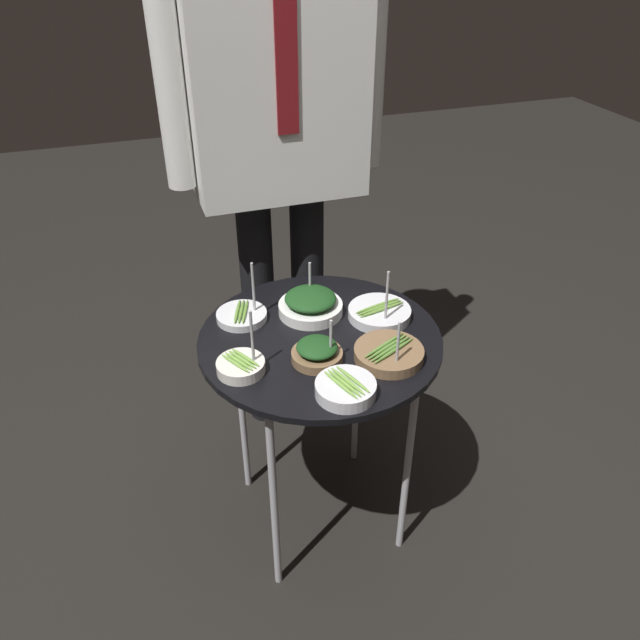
% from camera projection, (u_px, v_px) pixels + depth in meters
% --- Properties ---
extents(ground_plane, '(8.00, 8.00, 0.00)m').
position_uv_depth(ground_plane, '(320.00, 512.00, 1.97)').
color(ground_plane, black).
extents(serving_cart, '(0.62, 0.62, 0.68)m').
position_uv_depth(serving_cart, '(320.00, 353.00, 1.62)').
color(serving_cart, black).
rests_on(serving_cart, ground_plane).
extents(bowl_spinach_front_left, '(0.12, 0.12, 0.12)m').
position_uv_depth(bowl_spinach_front_left, '(317.00, 352.00, 1.49)').
color(bowl_spinach_front_left, brown).
rests_on(bowl_spinach_front_left, serving_cart).
extents(bowl_spinach_front_right, '(0.17, 0.17, 0.13)m').
position_uv_depth(bowl_spinach_front_right, '(310.00, 304.00, 1.66)').
color(bowl_spinach_front_right, white).
rests_on(bowl_spinach_front_right, serving_cart).
extents(bowl_asparagus_back_right, '(0.17, 0.17, 0.16)m').
position_uv_depth(bowl_asparagus_back_right, '(379.00, 313.00, 1.65)').
color(bowl_asparagus_back_right, silver).
rests_on(bowl_asparagus_back_right, serving_cart).
extents(bowl_asparagus_mid_left, '(0.17, 0.17, 0.14)m').
position_uv_depth(bowl_asparagus_mid_left, '(389.00, 353.00, 1.50)').
color(bowl_asparagus_mid_left, brown).
rests_on(bowl_asparagus_mid_left, serving_cart).
extents(bowl_asparagus_mid_right, '(0.13, 0.13, 0.16)m').
position_uv_depth(bowl_asparagus_mid_right, '(242.00, 315.00, 1.65)').
color(bowl_asparagus_mid_right, silver).
rests_on(bowl_asparagus_mid_right, serving_cart).
extents(bowl_asparagus_center, '(0.14, 0.14, 0.04)m').
position_uv_depth(bowl_asparagus_center, '(346.00, 388.00, 1.39)').
color(bowl_asparagus_center, silver).
rests_on(bowl_asparagus_center, serving_cart).
extents(bowl_asparagus_near_rim, '(0.12, 0.12, 0.16)m').
position_uv_depth(bowl_asparagus_near_rim, '(241.00, 366.00, 1.46)').
color(bowl_asparagus_near_rim, silver).
rests_on(bowl_asparagus_near_rim, serving_cart).
extents(waiter_figure, '(0.65, 0.24, 1.76)m').
position_uv_depth(waiter_figure, '(276.00, 109.00, 1.76)').
color(waiter_figure, black).
rests_on(waiter_figure, ground_plane).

